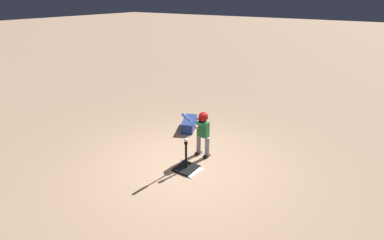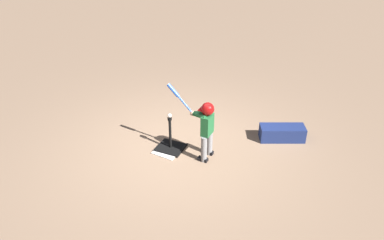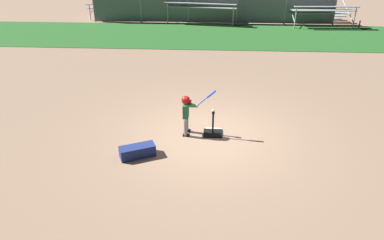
% 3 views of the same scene
% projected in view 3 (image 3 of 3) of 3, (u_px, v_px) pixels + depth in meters
% --- Properties ---
extents(ground_plane, '(90.00, 90.00, 0.00)m').
position_uv_depth(ground_plane, '(209.00, 136.00, 9.83)').
color(ground_plane, '#93755B').
extents(grass_outfield_strip, '(56.00, 4.61, 0.02)m').
position_uv_depth(grass_outfield_strip, '(212.00, 36.00, 18.35)').
color(grass_outfield_strip, '#286026').
rests_on(grass_outfield_strip, ground_plane).
extents(backstop_fence, '(13.17, 0.08, 1.98)m').
position_uv_depth(backstop_fence, '(213.00, 4.00, 20.16)').
color(backstop_fence, '#9E9EA3').
rests_on(backstop_fence, ground_plane).
extents(home_plate, '(0.48, 0.48, 0.02)m').
position_uv_depth(home_plate, '(213.00, 132.00, 9.99)').
color(home_plate, white).
rests_on(home_plate, ground_plane).
extents(batting_tee, '(0.48, 0.44, 0.66)m').
position_uv_depth(batting_tee, '(213.00, 131.00, 9.88)').
color(batting_tee, black).
rests_on(batting_tee, ground_plane).
extents(batter_child, '(0.87, 0.34, 1.30)m').
position_uv_depth(batter_child, '(187.00, 110.00, 9.60)').
color(batter_child, gray).
rests_on(batter_child, ground_plane).
extents(baseball, '(0.07, 0.07, 0.07)m').
position_uv_depth(baseball, '(213.00, 110.00, 9.59)').
color(baseball, white).
rests_on(baseball, batting_tee).
extents(bleachers_right_center, '(3.95, 2.02, 0.94)m').
position_uv_depth(bleachers_right_center, '(124.00, 9.00, 21.72)').
color(bleachers_right_center, '#ADAFB7').
rests_on(bleachers_right_center, ground_plane).
extents(bleachers_left_center, '(4.16, 2.90, 1.17)m').
position_uv_depth(bleachers_left_center, '(203.00, 10.00, 20.95)').
color(bleachers_left_center, '#ADAFB7').
rests_on(bleachers_left_center, ground_plane).
extents(bleachers_far_left, '(3.43, 2.57, 1.17)m').
position_uv_depth(bleachers_far_left, '(319.00, 13.00, 20.26)').
color(bleachers_far_left, '#ADAFB7').
rests_on(bleachers_far_left, ground_plane).
extents(equipment_bag, '(0.90, 0.64, 0.28)m').
position_uv_depth(equipment_bag, '(137.00, 151.00, 8.92)').
color(equipment_bag, navy).
rests_on(equipment_bag, ground_plane).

